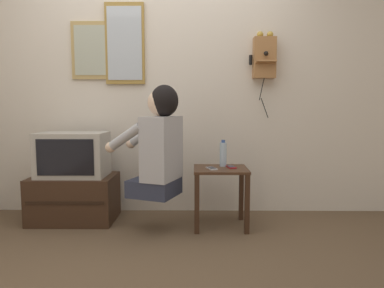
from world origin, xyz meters
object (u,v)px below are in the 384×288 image
object	(u,v)px
person	(159,143)
television	(73,154)
cell_phone_spare	(231,167)
cell_phone_held	(212,168)
framed_picture	(94,50)
water_bottle	(223,154)
wall_phone_antique	(264,57)
wall_mirror	(125,44)

from	to	relation	value
person	television	bearing A→B (deg)	92.98
cell_phone_spare	cell_phone_held	bearing A→B (deg)	-170.88
framed_picture	water_bottle	distance (m)	1.58
water_bottle	cell_phone_spare	bearing A→B (deg)	-47.84
wall_phone_antique	framed_picture	distance (m)	1.62
framed_picture	wall_mirror	bearing A→B (deg)	-0.61
framed_picture	cell_phone_held	bearing A→B (deg)	-23.89
framed_picture	water_bottle	bearing A→B (deg)	-15.99
framed_picture	cell_phone_spare	size ratio (longest dim) A/B	4.03
wall_phone_antique	person	bearing A→B (deg)	-151.21
water_bottle	person	bearing A→B (deg)	-158.26
wall_mirror	cell_phone_spare	size ratio (longest dim) A/B	5.67
wall_phone_antique	water_bottle	world-z (taller)	wall_phone_antique
television	cell_phone_held	bearing A→B (deg)	-8.26
wall_mirror	cell_phone_held	xyz separation A→B (m)	(0.81, -0.49, -1.12)
wall_mirror	person	bearing A→B (deg)	-56.17
television	water_bottle	bearing A→B (deg)	-1.60
person	cell_phone_spare	xyz separation A→B (m)	(0.61, 0.15, -0.22)
person	cell_phone_spare	bearing A→B (deg)	-55.92
wall_mirror	cell_phone_spare	bearing A→B (deg)	-22.89
cell_phone_held	cell_phone_spare	distance (m)	0.19
television	wall_mirror	world-z (taller)	wall_mirror
framed_picture	cell_phone_held	distance (m)	1.61
television	framed_picture	bearing A→B (deg)	67.19
framed_picture	wall_mirror	size ratio (longest dim) A/B	0.71
cell_phone_spare	framed_picture	bearing A→B (deg)	148.56
wall_phone_antique	wall_mirror	bearing A→B (deg)	178.24
wall_phone_antique	framed_picture	bearing A→B (deg)	178.45
wall_mirror	water_bottle	distance (m)	1.41
wall_mirror	framed_picture	bearing A→B (deg)	179.39
person	wall_mirror	size ratio (longest dim) A/B	1.19
television	wall_phone_antique	distance (m)	1.98
cell_phone_spare	wall_mirror	bearing A→B (deg)	143.81
television	cell_phone_held	xyz separation A→B (m)	(1.24, -0.18, -0.09)
framed_picture	cell_phone_spare	world-z (taller)	framed_picture
person	framed_picture	bearing A→B (deg)	70.48
wall_mirror	cell_phone_spare	distance (m)	1.55
water_bottle	wall_mirror	bearing A→B (deg)	159.46
wall_mirror	cell_phone_spare	xyz separation A→B (m)	(0.98, -0.42, -1.12)
television	water_bottle	xyz separation A→B (m)	(1.34, -0.04, 0.01)
person	wall_mirror	world-z (taller)	wall_mirror
television	person	bearing A→B (deg)	-17.62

